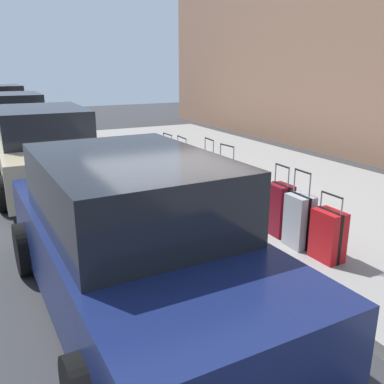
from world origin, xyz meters
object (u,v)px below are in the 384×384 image
object	(u,v)px
suitcase_red_0	(328,235)
suitcase_black_6	(209,177)
suitcase_navy_3	(261,206)
suitcase_red_7	(194,177)
suitcase_maroon_9	(168,161)
bollard_post	(139,150)
suitcase_olive_4	(236,198)
parked_car_red_3	(3,105)
suitcase_silver_8	(182,168)
fire_hydrant	(157,152)
suitcase_maroon_2	(280,210)
suitcase_silver_1	(299,221)
parked_car_beige_1	(45,150)
suitcase_teal_5	(226,183)
parked_car_navy_0	(132,241)
parked_car_charcoal_2	(16,119)

from	to	relation	value
suitcase_red_0	suitcase_black_6	bearing A→B (deg)	0.71
suitcase_navy_3	suitcase_red_7	bearing A→B (deg)	3.01
suitcase_red_0	suitcase_maroon_9	size ratio (longest dim) A/B	0.90
bollard_post	suitcase_olive_4	bearing A→B (deg)	-178.69
parked_car_red_3	suitcase_silver_8	bearing A→B (deg)	-170.05
suitcase_red_0	fire_hydrant	xyz separation A→B (m)	(5.28, 0.06, 0.10)
suitcase_maroon_2	fire_hydrant	xyz separation A→B (m)	(4.37, 0.04, 0.05)
suitcase_silver_1	parked_car_beige_1	size ratio (longest dim) A/B	0.22
suitcase_silver_1	suitcase_navy_3	xyz separation A→B (m)	(0.92, -0.07, -0.09)
suitcase_teal_5	suitcase_maroon_9	distance (m)	2.11
suitcase_red_7	suitcase_navy_3	bearing A→B (deg)	-176.99
suitcase_silver_8	parked_car_navy_0	bearing A→B (deg)	147.37
parked_car_charcoal_2	parked_car_red_3	distance (m)	5.76
bollard_post	parked_car_navy_0	bearing A→B (deg)	158.98
parked_car_charcoal_2	parked_car_red_3	world-z (taller)	parked_car_red_3
suitcase_red_7	parked_car_beige_1	xyz separation A→B (m)	(2.24, 2.33, 0.35)
suitcase_maroon_2	parked_car_red_3	size ratio (longest dim) A/B	0.22
suitcase_olive_4	parked_car_red_3	distance (m)	15.64
suitcase_silver_8	suitcase_maroon_9	world-z (taller)	suitcase_silver_8
suitcase_maroon_2	suitcase_teal_5	world-z (taller)	suitcase_teal_5
suitcase_maroon_9	parked_car_navy_0	distance (m)	4.82
bollard_post	parked_car_charcoal_2	world-z (taller)	parked_car_charcoal_2
suitcase_red_0	suitcase_maroon_2	size ratio (longest dim) A/B	0.84
suitcase_maroon_9	suitcase_black_6	bearing A→B (deg)	-176.86
suitcase_black_6	parked_car_beige_1	world-z (taller)	parked_car_beige_1
suitcase_olive_4	suitcase_red_7	bearing A→B (deg)	-0.83
suitcase_silver_1	bollard_post	world-z (taller)	suitcase_silver_1
bollard_post	parked_car_red_3	size ratio (longest dim) A/B	0.15
suitcase_silver_8	suitcase_maroon_9	bearing A→B (deg)	5.90
suitcase_olive_4	suitcase_red_7	size ratio (longest dim) A/B	0.81
suitcase_silver_1	bollard_post	distance (m)	5.56
suitcase_silver_8	bollard_post	world-z (taller)	suitcase_silver_8
suitcase_maroon_9	parked_car_navy_0	bearing A→B (deg)	151.55
suitcase_red_7	parked_car_navy_0	bearing A→B (deg)	143.35
suitcase_silver_1	suitcase_silver_8	xyz separation A→B (m)	(3.47, 0.01, -0.03)
suitcase_navy_3	suitcase_red_0	bearing A→B (deg)	179.32
suitcase_maroon_2	suitcase_black_6	world-z (taller)	suitcase_black_6
suitcase_maroon_2	parked_car_red_3	xyz separation A→B (m)	(16.44, 2.40, 0.24)
suitcase_silver_1	fire_hydrant	distance (m)	4.81
suitcase_maroon_9	parked_car_navy_0	xyz separation A→B (m)	(-4.24, 2.30, 0.26)
parked_car_charcoal_2	suitcase_maroon_9	bearing A→B (deg)	-162.08
suitcase_navy_3	suitcase_red_7	size ratio (longest dim) A/B	0.78
suitcase_silver_1	fire_hydrant	bearing A→B (deg)	0.03
suitcase_red_0	suitcase_silver_8	distance (m)	3.94
suitcase_red_7	parked_car_beige_1	world-z (taller)	parked_car_beige_1
bollard_post	parked_car_beige_1	bearing A→B (deg)	100.02
suitcase_olive_4	parked_car_beige_1	bearing A→B (deg)	31.69
suitcase_red_0	suitcase_red_7	world-z (taller)	suitcase_red_0
suitcase_red_0	suitcase_navy_3	size ratio (longest dim) A/B	1.43
fire_hydrant	suitcase_teal_5	bearing A→B (deg)	-178.47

